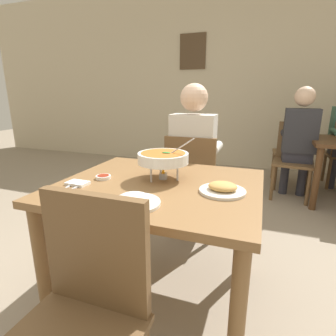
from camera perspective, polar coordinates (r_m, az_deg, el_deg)
name	(u,v)px	position (r m, az deg, el deg)	size (l,w,h in m)	color
ground_plane	(160,290)	(1.90, -1.66, -24.62)	(16.00, 16.00, 0.00)	gray
cafe_rear_partition	(234,77)	(4.77, 13.83, 18.41)	(10.00, 0.10, 3.00)	beige
picture_frame_hung	(193,51)	(4.88, 5.30, 23.55)	(0.44, 0.03, 0.56)	#4C3823
dining_table_main	(159,200)	(1.57, -1.84, -6.89)	(1.13, 0.97, 0.73)	brown
chair_diner_main	(192,180)	(2.31, 5.20, -2.65)	(0.44, 0.44, 0.90)	brown
diner_main	(194,153)	(2.28, 5.55, 3.25)	(0.40, 0.45, 1.31)	#2D2D38
chair_viewer_empty	(81,310)	(1.08, -18.04, -26.89)	(0.44, 0.44, 0.90)	brown
curry_bowl	(163,158)	(1.57, -1.04, 2.13)	(0.33, 0.30, 0.26)	silver
rice_plate	(135,200)	(1.25, -7.14, -6.90)	(0.24, 0.24, 0.06)	white
appetizer_plate	(223,189)	(1.41, 11.57, -4.36)	(0.24, 0.24, 0.06)	white
sauce_dish	(103,177)	(1.65, -13.65, -1.87)	(0.09, 0.09, 0.02)	white
napkin_folded	(78,183)	(1.59, -18.75, -3.09)	(0.12, 0.08, 0.02)	white
fork_utensil	(69,186)	(1.57, -20.43, -3.67)	(0.01, 0.17, 0.01)	silver
spoon_utensil	(76,187)	(1.54, -18.99, -3.91)	(0.01, 0.17, 0.01)	silver
chair_bg_middle	(294,155)	(3.58, 25.31, 2.47)	(0.49, 0.49, 0.90)	brown
chair_bg_window	(298,148)	(4.07, 26.08, 3.81)	(0.46, 0.46, 0.90)	brown
patron_bg_middle	(299,137)	(3.49, 26.24, 6.03)	(0.40, 0.45, 1.31)	#2D2D38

